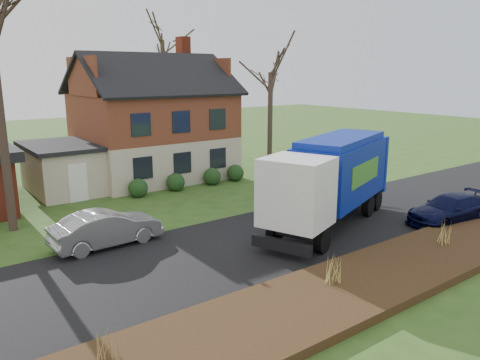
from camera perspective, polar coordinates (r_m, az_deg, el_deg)
ground at (r=19.80m, az=2.84°, el=-7.41°), size 120.00×120.00×0.00m
road at (r=19.80m, az=2.84°, el=-7.38°), size 80.00×7.00×0.02m
mulch_verge at (r=16.33m, az=14.98°, el=-11.92°), size 80.00×3.50×0.30m
main_house at (r=31.33m, az=-11.34°, el=7.53°), size 12.95×8.95×9.26m
garbage_truck at (r=21.58m, az=11.18°, el=0.48°), size 9.63×5.64×4.01m
silver_sedan at (r=19.79m, az=-15.97°, el=-5.69°), size 4.51×1.76×1.46m
navy_wagon at (r=23.98m, az=24.25°, el=-3.25°), size 4.77×2.47×1.32m
tree_front_east at (r=29.90m, az=3.80°, el=15.13°), size 3.55×3.55×9.85m
tree_back at (r=39.78m, az=-9.54°, el=18.28°), size 4.03×4.03×12.77m
grass_clump_west at (r=11.92m, az=-15.81°, el=-18.66°), size 0.35×0.29×0.92m
grass_clump_mid at (r=15.42m, az=11.49°, el=-10.60°), size 0.36×0.30×1.00m
grass_clump_east at (r=20.10m, az=23.82°, el=-5.86°), size 0.39×0.32×0.98m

